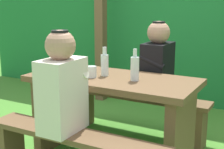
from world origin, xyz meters
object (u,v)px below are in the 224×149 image
object	(u,v)px
bench_near	(75,149)
person_white_shirt	(62,86)
picnic_table	(112,104)
bottle_right	(135,68)
drinking_glass	(92,72)
bottle_left	(105,64)
bench_far	(139,106)
person_black_coat	(157,63)

from	to	relation	value
bench_near	person_white_shirt	world-z (taller)	person_white_shirt
picnic_table	bottle_right	bearing A→B (deg)	-3.82
drinking_glass	bottle_left	xyz separation A→B (m)	(0.06, 0.10, 0.05)
bench_far	bottle_right	distance (m)	0.79
picnic_table	bottle_left	size ratio (longest dim) A/B	5.79
person_black_coat	bottle_left	size ratio (longest dim) A/B	2.97
bench_near	bench_far	bearing A→B (deg)	90.00
person_black_coat	picnic_table	bearing A→B (deg)	-108.81
bench_far	drinking_glass	size ratio (longest dim) A/B	15.01
drinking_glass	picnic_table	bearing A→B (deg)	31.76
person_white_shirt	person_black_coat	world-z (taller)	same
bench_far	bottle_right	bearing A→B (deg)	-69.35
picnic_table	bench_near	distance (m)	0.58
bench_near	person_white_shirt	distance (m)	0.46
bench_far	person_white_shirt	bearing A→B (deg)	-95.15
person_black_coat	bottle_right	distance (m)	0.56
person_black_coat	bottle_right	xyz separation A→B (m)	(0.03, -0.56, 0.06)
picnic_table	drinking_glass	xyz separation A→B (m)	(-0.14, -0.09, 0.28)
picnic_table	drinking_glass	world-z (taller)	drinking_glass
picnic_table	person_black_coat	size ratio (longest dim) A/B	1.95
bench_far	person_black_coat	bearing A→B (deg)	-1.03
picnic_table	person_black_coat	world-z (taller)	person_black_coat
person_black_coat	bottle_left	world-z (taller)	person_black_coat
person_white_shirt	bottle_left	bearing A→B (deg)	88.05
picnic_table	drinking_glass	bearing A→B (deg)	-148.24
person_white_shirt	person_black_coat	size ratio (longest dim) A/B	1.00
person_black_coat	drinking_glass	bearing A→B (deg)	-117.36
bench_far	drinking_glass	world-z (taller)	drinking_glass
bottle_left	person_white_shirt	bearing A→B (deg)	-91.95
bench_far	bottle_left	world-z (taller)	bottle_left
bench_near	person_black_coat	distance (m)	1.19
picnic_table	person_white_shirt	bearing A→B (deg)	-100.25
bench_far	person_black_coat	size ratio (longest dim) A/B	1.95
bottle_left	bench_near	bearing A→B (deg)	-82.01
bottle_right	drinking_glass	bearing A→B (deg)	-168.24
bench_near	person_black_coat	world-z (taller)	person_black_coat
picnic_table	bottle_left	world-z (taller)	bottle_left
picnic_table	bottle_left	bearing A→B (deg)	167.76
bench_near	person_black_coat	bearing A→B (deg)	80.36
bench_near	bottle_left	distance (m)	0.76
person_black_coat	bench_near	bearing A→B (deg)	-99.64
picnic_table	bench_near	size ratio (longest dim) A/B	1.00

